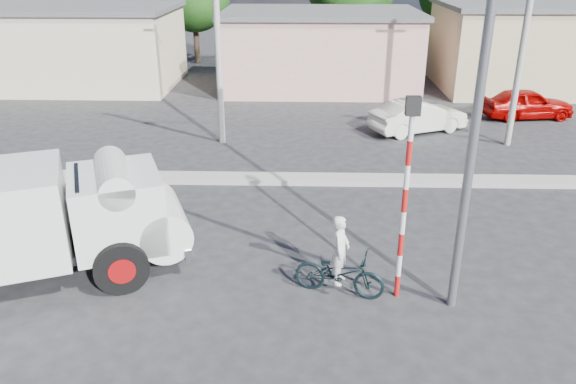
{
  "coord_description": "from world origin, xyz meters",
  "views": [
    {
      "loc": [
        1.16,
        -8.81,
        6.81
      ],
      "look_at": [
        0.79,
        4.07,
        1.3
      ],
      "focal_mm": 35.0,
      "sensor_mm": 36.0,
      "label": 1
    }
  ],
  "objects_px": {
    "truck": "(33,221)",
    "car_red": "(527,104)",
    "traffic_pole": "(406,184)",
    "car_cream": "(418,116)",
    "streetlight": "(474,67)",
    "bicycle": "(339,273)",
    "cyclist": "(340,262)"
  },
  "relations": [
    {
      "from": "truck",
      "to": "streetlight",
      "type": "distance_m",
      "value": 9.51
    },
    {
      "from": "truck",
      "to": "car_cream",
      "type": "distance_m",
      "value": 15.7
    },
    {
      "from": "traffic_pole",
      "to": "streetlight",
      "type": "height_order",
      "value": "streetlight"
    },
    {
      "from": "truck",
      "to": "streetlight",
      "type": "height_order",
      "value": "streetlight"
    },
    {
      "from": "truck",
      "to": "car_cream",
      "type": "bearing_deg",
      "value": 26.17
    },
    {
      "from": "truck",
      "to": "car_cream",
      "type": "relative_size",
      "value": 1.7
    },
    {
      "from": "bicycle",
      "to": "traffic_pole",
      "type": "bearing_deg",
      "value": -76.16
    },
    {
      "from": "car_red",
      "to": "traffic_pole",
      "type": "distance_m",
      "value": 16.44
    },
    {
      "from": "car_cream",
      "to": "car_red",
      "type": "bearing_deg",
      "value": -90.93
    },
    {
      "from": "cyclist",
      "to": "car_cream",
      "type": "height_order",
      "value": "cyclist"
    },
    {
      "from": "car_red",
      "to": "streetlight",
      "type": "relative_size",
      "value": 0.43
    },
    {
      "from": "traffic_pole",
      "to": "bicycle",
      "type": "bearing_deg",
      "value": 177.83
    },
    {
      "from": "car_cream",
      "to": "car_red",
      "type": "distance_m",
      "value": 5.67
    },
    {
      "from": "car_red",
      "to": "traffic_pole",
      "type": "relative_size",
      "value": 0.89
    },
    {
      "from": "car_cream",
      "to": "traffic_pole",
      "type": "distance_m",
      "value": 12.5
    },
    {
      "from": "truck",
      "to": "traffic_pole",
      "type": "bearing_deg",
      "value": -24.88
    },
    {
      "from": "truck",
      "to": "traffic_pole",
      "type": "height_order",
      "value": "traffic_pole"
    },
    {
      "from": "bicycle",
      "to": "cyclist",
      "type": "xyz_separation_m",
      "value": [
        0.0,
        0.0,
        0.26
      ]
    },
    {
      "from": "truck",
      "to": "car_cream",
      "type": "xyz_separation_m",
      "value": [
        10.52,
        11.63,
        -0.81
      ]
    },
    {
      "from": "truck",
      "to": "streetlight",
      "type": "xyz_separation_m",
      "value": [
        8.82,
        -0.74,
        3.49
      ]
    },
    {
      "from": "cyclist",
      "to": "car_red",
      "type": "bearing_deg",
      "value": -16.47
    },
    {
      "from": "cyclist",
      "to": "bicycle",
      "type": "bearing_deg",
      "value": 0.0
    },
    {
      "from": "car_cream",
      "to": "streetlight",
      "type": "xyz_separation_m",
      "value": [
        -1.7,
        -12.36,
        4.3
      ]
    },
    {
      "from": "cyclist",
      "to": "car_cream",
      "type": "bearing_deg",
      "value": -1.89
    },
    {
      "from": "truck",
      "to": "bicycle",
      "type": "height_order",
      "value": "truck"
    },
    {
      "from": "cyclist",
      "to": "streetlight",
      "type": "xyz_separation_m",
      "value": [
        2.18,
        -0.35,
        4.19
      ]
    },
    {
      "from": "bicycle",
      "to": "truck",
      "type": "bearing_deg",
      "value": 102.64
    },
    {
      "from": "cyclist",
      "to": "truck",
      "type": "bearing_deg",
      "value": 102.64
    },
    {
      "from": "car_red",
      "to": "streetlight",
      "type": "distance_m",
      "value": 16.73
    },
    {
      "from": "traffic_pole",
      "to": "streetlight",
      "type": "distance_m",
      "value": 2.56
    },
    {
      "from": "bicycle",
      "to": "car_red",
      "type": "relative_size",
      "value": 0.5
    },
    {
      "from": "truck",
      "to": "car_red",
      "type": "xyz_separation_m",
      "value": [
        15.72,
        13.88,
        -0.81
      ]
    }
  ]
}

